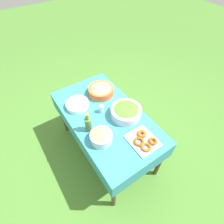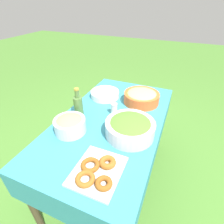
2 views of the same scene
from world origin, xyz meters
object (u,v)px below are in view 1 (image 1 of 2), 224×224
at_px(salad_bowl, 126,111).
at_px(bread_bowl, 101,137).
at_px(olive_oil_bottle, 88,124).
at_px(donut_platter, 143,141).
at_px(plate_stack, 77,105).
at_px(pasta_bowl, 101,90).

bearing_deg(salad_bowl, bread_bowl, 107.64).
bearing_deg(olive_oil_bottle, salad_bowl, -97.24).
distance_m(salad_bowl, bread_bowl, 0.43).
bearing_deg(donut_platter, bread_bowl, 53.57).
bearing_deg(bread_bowl, plate_stack, -1.51).
xyz_separation_m(pasta_bowl, bread_bowl, (-0.60, 0.37, 0.01)).
bearing_deg(bread_bowl, donut_platter, -126.43).
bearing_deg(pasta_bowl, bread_bowl, 148.56).
distance_m(pasta_bowl, donut_platter, 0.85).
relative_size(salad_bowl, bread_bowl, 1.54).
relative_size(plate_stack, olive_oil_bottle, 1.07).
xyz_separation_m(pasta_bowl, plate_stack, (-0.03, 0.35, -0.03)).
relative_size(pasta_bowl, olive_oil_bottle, 1.25).
xyz_separation_m(salad_bowl, plate_stack, (0.44, 0.39, -0.04)).
relative_size(donut_platter, plate_stack, 1.14).
bearing_deg(salad_bowl, olive_oil_bottle, 82.76).
height_order(pasta_bowl, bread_bowl, bread_bowl).
height_order(donut_platter, olive_oil_bottle, olive_oil_bottle).
height_order(olive_oil_bottle, bread_bowl, olive_oil_bottle).
bearing_deg(plate_stack, salad_bowl, -138.14).
bearing_deg(salad_bowl, plate_stack, 41.86).
bearing_deg(salad_bowl, pasta_bowl, 4.92).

